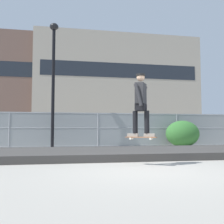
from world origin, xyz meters
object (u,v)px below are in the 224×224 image
object	(u,v)px
street_lamp	(53,69)
shrub_left	(183,134)
skateboard	(141,137)
parked_car_near	(29,131)
skater	(141,101)

from	to	relation	value
street_lamp	shrub_left	world-z (taller)	street_lamp
street_lamp	shrub_left	distance (m)	7.61
skateboard	parked_car_near	bearing A→B (deg)	111.24
skateboard	parked_car_near	xyz separation A→B (m)	(-4.11, 10.59, 0.12)
skateboard	skater	bearing A→B (deg)	0.00
street_lamp	parked_car_near	distance (m)	5.11
skater	street_lamp	world-z (taller)	street_lamp
street_lamp	parked_car_near	xyz separation A→B (m)	(-1.60, 3.68, -3.17)
skater	shrub_left	xyz separation A→B (m)	(4.34, 6.72, -0.95)
skateboard	street_lamp	bearing A→B (deg)	110.03
street_lamp	skateboard	bearing A→B (deg)	-69.97
skater	shrub_left	size ratio (longest dim) A/B	0.90
skateboard	skater	distance (m)	0.94
skateboard	shrub_left	size ratio (longest dim) A/B	0.43
shrub_left	street_lamp	bearing A→B (deg)	178.42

